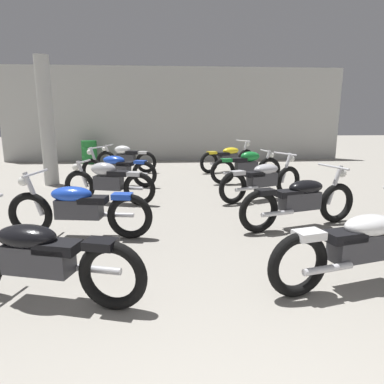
% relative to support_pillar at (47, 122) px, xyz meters
% --- Properties ---
extents(back_wall, '(13.29, 0.24, 3.60)m').
position_rel_support_pillar_xyz_m(back_wall, '(3.38, 4.81, 0.20)').
color(back_wall, '#B2B2AD').
rests_on(back_wall, ground).
extents(support_pillar, '(0.36, 0.36, 3.20)m').
position_rel_support_pillar_xyz_m(support_pillar, '(0.00, 0.00, 0.00)').
color(support_pillar, '#B2B2AD').
rests_on(support_pillar, ground).
extents(motorcycle_left_row_1, '(2.12, 0.85, 0.97)m').
position_rel_support_pillar_xyz_m(motorcycle_left_row_1, '(1.72, -5.91, -1.15)').
color(motorcycle_left_row_1, black).
rests_on(motorcycle_left_row_1, ground).
extents(motorcycle_left_row_2, '(2.16, 0.68, 0.97)m').
position_rel_support_pillar_xyz_m(motorcycle_left_row_2, '(1.67, -4.11, -1.15)').
color(motorcycle_left_row_2, black).
rests_on(motorcycle_left_row_2, ground).
extents(motorcycle_left_row_3, '(1.92, 0.70, 0.88)m').
position_rel_support_pillar_xyz_m(motorcycle_left_row_3, '(1.80, -2.12, -1.14)').
color(motorcycle_left_row_3, black).
rests_on(motorcycle_left_row_3, ground).
extents(motorcycle_left_row_4, '(2.04, 1.03, 0.97)m').
position_rel_support_pillar_xyz_m(motorcycle_left_row_4, '(1.73, -0.24, -1.15)').
color(motorcycle_left_row_4, black).
rests_on(motorcycle_left_row_4, ground).
extents(motorcycle_left_row_5, '(1.94, 0.63, 0.88)m').
position_rel_support_pillar_xyz_m(motorcycle_left_row_5, '(1.71, 1.86, -1.14)').
color(motorcycle_left_row_5, black).
rests_on(motorcycle_left_row_5, ground).
extents(motorcycle_right_row_1, '(2.13, 0.83, 0.97)m').
position_rel_support_pillar_xyz_m(motorcycle_right_row_1, '(4.98, -5.85, -1.15)').
color(motorcycle_right_row_1, black).
rests_on(motorcycle_right_row_1, ground).
extents(motorcycle_right_row_2, '(2.12, 0.87, 0.97)m').
position_rel_support_pillar_xyz_m(motorcycle_right_row_2, '(5.10, -3.90, -1.15)').
color(motorcycle_right_row_2, black).
rests_on(motorcycle_right_row_2, ground).
extents(motorcycle_right_row_3, '(2.02, 1.07, 0.97)m').
position_rel_support_pillar_xyz_m(motorcycle_right_row_3, '(5.01, -2.03, -1.15)').
color(motorcycle_right_row_3, black).
rests_on(motorcycle_right_row_3, ground).
extents(motorcycle_right_row_4, '(1.96, 0.59, 0.88)m').
position_rel_support_pillar_xyz_m(motorcycle_right_row_4, '(5.10, -0.22, -1.14)').
color(motorcycle_right_row_4, black).
rests_on(motorcycle_right_row_4, ground).
extents(motorcycle_right_row_5, '(1.97, 1.15, 0.97)m').
position_rel_support_pillar_xyz_m(motorcycle_right_row_5, '(4.99, 1.84, -1.15)').
color(motorcycle_right_row_5, black).
rests_on(motorcycle_right_row_5, ground).
extents(oil_drum, '(0.59, 0.59, 0.85)m').
position_rel_support_pillar_xyz_m(oil_drum, '(0.12, 4.10, -1.18)').
color(oil_drum, '#1E722D').
rests_on(oil_drum, ground).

